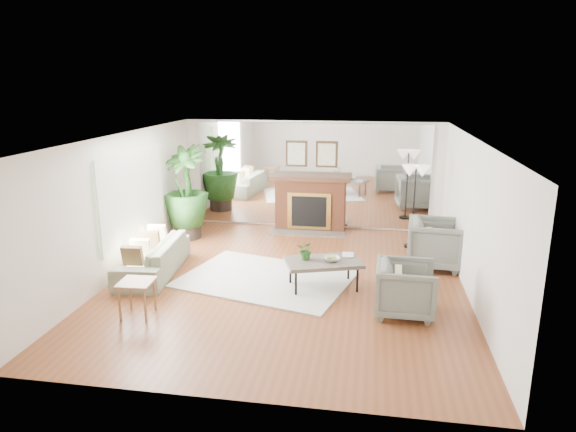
% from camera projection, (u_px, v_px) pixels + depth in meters
% --- Properties ---
extents(ground, '(7.00, 7.00, 0.00)m').
position_uv_depth(ground, '(287.00, 281.00, 8.96)').
color(ground, brown).
rests_on(ground, ground).
extents(wall_left, '(0.02, 7.00, 2.50)m').
position_uv_depth(wall_left, '(121.00, 205.00, 9.11)').
color(wall_left, white).
rests_on(wall_left, ground).
extents(wall_right, '(0.02, 7.00, 2.50)m').
position_uv_depth(wall_right, '(472.00, 219.00, 8.17)').
color(wall_right, white).
rests_on(wall_right, ground).
extents(wall_back, '(6.00, 0.02, 2.50)m').
position_uv_depth(wall_back, '(312.00, 175.00, 11.97)').
color(wall_back, white).
rests_on(wall_back, ground).
extents(mirror_panel, '(5.40, 0.04, 2.40)m').
position_uv_depth(mirror_panel, '(312.00, 175.00, 11.95)').
color(mirror_panel, silver).
rests_on(mirror_panel, wall_back).
extents(window_panel, '(0.04, 2.40, 1.50)m').
position_uv_depth(window_panel, '(133.00, 195.00, 9.46)').
color(window_panel, '#B2E09E').
rests_on(window_panel, wall_left).
extents(fireplace, '(1.85, 0.83, 2.05)m').
position_uv_depth(fireplace, '(310.00, 202.00, 11.90)').
color(fireplace, brown).
rests_on(fireplace, ground).
extents(area_rug, '(3.25, 2.67, 0.03)m').
position_uv_depth(area_rug, '(265.00, 279.00, 9.01)').
color(area_rug, silver).
rests_on(area_rug, ground).
extents(coffee_table, '(1.40, 1.09, 0.49)m').
position_uv_depth(coffee_table, '(323.00, 263.00, 8.54)').
color(coffee_table, '#62594D').
rests_on(coffee_table, ground).
extents(sofa, '(0.99, 2.14, 0.61)m').
position_uv_depth(sofa, '(153.00, 257.00, 9.25)').
color(sofa, gray).
rests_on(sofa, ground).
extents(armchair_back, '(1.07, 1.04, 0.90)m').
position_uv_depth(armchair_back, '(435.00, 244.00, 9.54)').
color(armchair_back, slate).
rests_on(armchair_back, ground).
extents(armchair_front, '(0.90, 0.88, 0.80)m').
position_uv_depth(armchair_front, '(406.00, 289.00, 7.61)').
color(armchair_front, slate).
rests_on(armchair_front, ground).
extents(side_table, '(0.51, 0.51, 0.55)m').
position_uv_depth(side_table, '(137.00, 287.00, 7.52)').
color(side_table, olive).
rests_on(side_table, ground).
extents(potted_ficus, '(1.25, 1.25, 2.05)m').
position_uv_depth(potted_ficus, '(186.00, 189.00, 11.14)').
color(potted_ficus, black).
rests_on(potted_ficus, ground).
extents(floor_lamp, '(0.56, 0.31, 1.74)m').
position_uv_depth(floor_lamp, '(416.00, 178.00, 10.39)').
color(floor_lamp, black).
rests_on(floor_lamp, ground).
extents(tabletop_plant, '(0.35, 0.32, 0.33)m').
position_uv_depth(tabletop_plant, '(306.00, 250.00, 8.53)').
color(tabletop_plant, '#2E6525').
rests_on(tabletop_plant, coffee_table).
extents(fruit_bowl, '(0.32, 0.32, 0.07)m').
position_uv_depth(fruit_bowl, '(332.00, 259.00, 8.50)').
color(fruit_bowl, olive).
rests_on(fruit_bowl, coffee_table).
extents(book, '(0.20, 0.27, 0.02)m').
position_uv_depth(book, '(342.00, 255.00, 8.77)').
color(book, olive).
rests_on(book, coffee_table).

